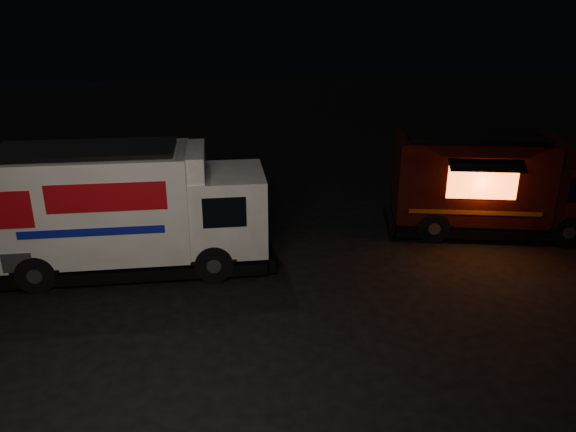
# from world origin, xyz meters

# --- Properties ---
(ground) EXTENTS (80.00, 80.00, 0.00)m
(ground) POSITION_xyz_m (0.00, 0.00, 0.00)
(ground) COLOR black
(ground) RESTS_ON ground
(white_truck) EXTENTS (6.87, 2.95, 3.02)m
(white_truck) POSITION_xyz_m (-2.99, 3.15, 1.51)
(white_truck) COLOR white
(white_truck) RESTS_ON ground
(red_truck) EXTENTS (6.33, 3.93, 2.77)m
(red_truck) POSITION_xyz_m (6.82, 3.25, 1.38)
(red_truck) COLOR #341009
(red_truck) RESTS_ON ground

